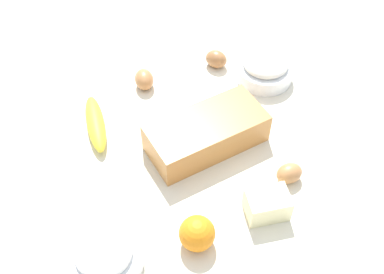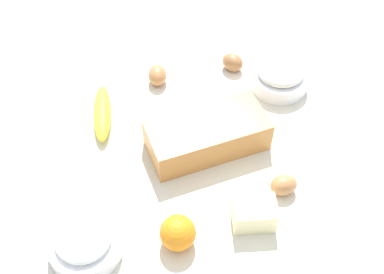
{
  "view_description": "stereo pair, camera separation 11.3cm",
  "coord_description": "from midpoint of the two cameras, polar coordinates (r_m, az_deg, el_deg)",
  "views": [
    {
      "loc": [
        -0.24,
        -0.69,
        0.9
      ],
      "look_at": [
        0.0,
        0.0,
        0.04
      ],
      "focal_mm": 44.87,
      "sensor_mm": 36.0,
      "label": 1
    },
    {
      "loc": [
        -0.13,
        -0.72,
        0.9
      ],
      "look_at": [
        0.0,
        0.0,
        0.04
      ],
      "focal_mm": 44.87,
      "sensor_mm": 36.0,
      "label": 2
    }
  ],
  "objects": [
    {
      "name": "ground_plane",
      "position": [
        1.16,
        -2.76,
        -1.76
      ],
      "size": [
        2.4,
        2.4,
        0.02
      ],
      "primitive_type": "cube",
      "color": "silver"
    },
    {
      "name": "orange_fruit",
      "position": [
        0.98,
        -2.74,
        -11.6
      ],
      "size": [
        0.07,
        0.07,
        0.07
      ],
      "primitive_type": "sphere",
      "color": "orange",
      "rests_on": "ground_plane"
    },
    {
      "name": "loaf_pan",
      "position": [
        1.13,
        -1.1,
        0.34
      ],
      "size": [
        0.3,
        0.18,
        0.08
      ],
      "rotation": [
        0.0,
        0.0,
        0.19
      ],
      "color": "#B77A3D",
      "rests_on": "ground_plane"
    },
    {
      "name": "egg_beside_bowl",
      "position": [
        1.35,
        0.49,
        9.13
      ],
      "size": [
        0.08,
        0.08,
        0.05
      ],
      "primitive_type": "ellipsoid",
      "rotation": [
        0.0,
        1.57,
        2.27
      ],
      "color": "#A06B41",
      "rests_on": "ground_plane"
    },
    {
      "name": "sugar_bowl",
      "position": [
        0.99,
        -13.63,
        -13.85
      ],
      "size": [
        0.15,
        0.15,
        0.07
      ],
      "color": "white",
      "rests_on": "ground_plane"
    },
    {
      "name": "egg_near_butter",
      "position": [
        1.09,
        8.62,
        -4.47
      ],
      "size": [
        0.06,
        0.05,
        0.05
      ],
      "primitive_type": "ellipsoid",
      "rotation": [
        0.0,
        1.57,
        3.22
      ],
      "color": "#B77C4B",
      "rests_on": "ground_plane"
    },
    {
      "name": "butter_block",
      "position": [
        1.03,
        5.84,
        -8.22
      ],
      "size": [
        0.1,
        0.07,
        0.06
      ],
      "primitive_type": "cube",
      "rotation": [
        0.0,
        0.0,
        -0.11
      ],
      "color": "#F4EDB2",
      "rests_on": "ground_plane"
    },
    {
      "name": "banana",
      "position": [
        1.22,
        -14.01,
        1.43
      ],
      "size": [
        0.06,
        0.19,
        0.04
      ],
      "primitive_type": "ellipsoid",
      "rotation": [
        0.0,
        0.0,
        1.5
      ],
      "color": "yellow",
      "rests_on": "ground_plane"
    },
    {
      "name": "egg_loose",
      "position": [
        1.3,
        -8.2,
        6.66
      ],
      "size": [
        0.06,
        0.07,
        0.05
      ],
      "primitive_type": "ellipsoid",
      "rotation": [
        0.0,
        1.57,
        4.6
      ],
      "color": "#B27849",
      "rests_on": "ground_plane"
    },
    {
      "name": "flour_bowl",
      "position": [
        1.31,
        6.23,
        7.99
      ],
      "size": [
        0.15,
        0.15,
        0.08
      ],
      "color": "white",
      "rests_on": "ground_plane"
    }
  ]
}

